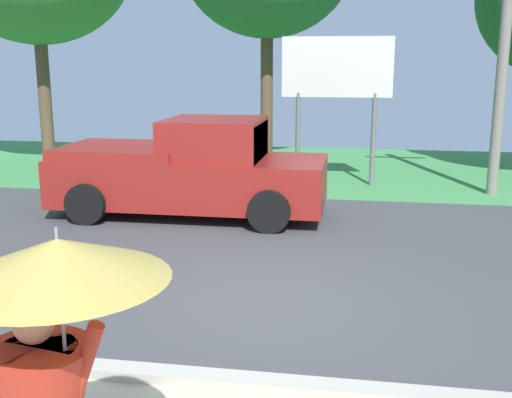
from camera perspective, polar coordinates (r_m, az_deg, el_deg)
The scene contains 5 objects.
ground_plane at distance 10.50m, azimuth 3.50°, elevation -3.86°, with size 40.00×22.00×0.20m.
monk_pedestrian at distance 3.69m, azimuth -18.79°, elevation -16.97°, with size 1.16×1.16×2.13m.
pickup_truck at distance 11.90m, azimuth -6.05°, elevation 2.63°, with size 5.20×2.28×1.88m.
utility_pole at distance 14.54m, azimuth 22.15°, elevation 13.47°, with size 1.80×0.24×6.37m.
roadside_billboard at distance 14.80m, azimuth 7.54°, elevation 11.12°, with size 2.60×0.12×3.50m.
Camera 1 is at (1.02, -7.06, 2.96)m, focal length 42.93 mm.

